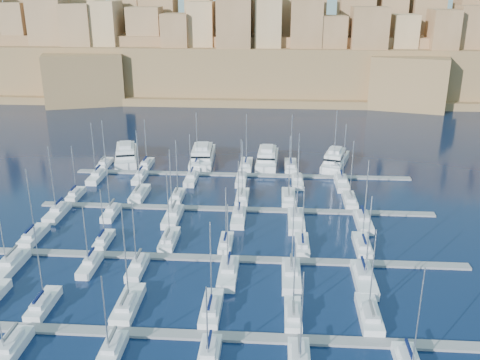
# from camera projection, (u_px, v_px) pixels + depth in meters

# --- Properties ---
(ground) EXTENTS (600.00, 600.00, 0.00)m
(ground) POSITION_uv_depth(u_px,v_px,m) (230.00, 230.00, 104.91)
(ground) COLOR black
(ground) RESTS_ON ground
(pontoon_near) EXTENTS (84.00, 2.00, 0.40)m
(pontoon_near) POSITION_uv_depth(u_px,v_px,m) (209.00, 336.00, 72.99)
(pontoon_near) COLOR slate
(pontoon_near) RESTS_ON ground
(pontoon_mid_near) EXTENTS (84.00, 2.00, 0.40)m
(pontoon_mid_near) POSITION_uv_depth(u_px,v_px,m) (225.00, 259.00, 93.60)
(pontoon_mid_near) COLOR slate
(pontoon_mid_near) RESTS_ON ground
(pontoon_mid_far) EXTENTS (84.00, 2.00, 0.40)m
(pontoon_mid_far) POSITION_uv_depth(u_px,v_px,m) (234.00, 209.00, 114.21)
(pontoon_mid_far) COLOR slate
(pontoon_mid_far) RESTS_ON ground
(pontoon_far) EXTENTS (84.00, 2.00, 0.40)m
(pontoon_far) POSITION_uv_depth(u_px,v_px,m) (241.00, 175.00, 134.81)
(pontoon_far) COLOR slate
(pontoon_far) RESTS_ON ground
(sailboat_1) EXTENTS (2.54, 8.47, 13.52)m
(sailboat_1) POSITION_uv_depth(u_px,v_px,m) (43.00, 304.00, 79.27)
(sailboat_1) COLOR silver
(sailboat_1) RESTS_ON ground
(sailboat_2) EXTENTS (3.02, 10.07, 16.18)m
(sailboat_2) POSITION_uv_depth(u_px,v_px,m) (128.00, 304.00, 79.17)
(sailboat_2) COLOR silver
(sailboat_2) RESTS_ON ground
(sailboat_3) EXTENTS (2.81, 9.37, 14.75)m
(sailboat_3) POSITION_uv_depth(u_px,v_px,m) (211.00, 309.00, 78.04)
(sailboat_3) COLOR silver
(sailboat_3) RESTS_ON ground
(sailboat_4) EXTENTS (2.44, 8.14, 12.26)m
(sailboat_4) POSITION_uv_depth(u_px,v_px,m) (293.00, 315.00, 76.72)
(sailboat_4) COLOR silver
(sailboat_4) RESTS_ON ground
(sailboat_5) EXTENTS (2.92, 9.74, 14.23)m
(sailboat_5) POSITION_uv_depth(u_px,v_px,m) (369.00, 315.00, 76.73)
(sailboat_5) COLOR silver
(sailboat_5) RESTS_ON ground
(sailboat_7) EXTENTS (2.99, 9.96, 16.07)m
(sailboat_7) POSITION_uv_depth(u_px,v_px,m) (7.00, 352.00, 68.97)
(sailboat_7) COLOR silver
(sailboat_7) RESTS_ON ground
(sailboat_8) EXTENTS (2.60, 8.67, 12.69)m
(sailboat_8) POSITION_uv_depth(u_px,v_px,m) (111.00, 353.00, 68.70)
(sailboat_8) COLOR silver
(sailboat_8) RESTS_ON ground
(sailboat_9) EXTENTS (2.63, 8.77, 11.77)m
(sailboat_9) POSITION_uv_depth(u_px,v_px,m) (209.00, 358.00, 67.83)
(sailboat_9) COLOR silver
(sailboat_9) RESTS_ON ground
(sailboat_12) EXTENTS (2.71, 9.02, 14.20)m
(sailboat_12) POSITION_uv_depth(u_px,v_px,m) (34.00, 236.00, 100.86)
(sailboat_12) COLOR silver
(sailboat_12) RESTS_ON ground
(sailboat_13) EXTENTS (2.20, 7.35, 10.90)m
(sailboat_13) POSITION_uv_depth(u_px,v_px,m) (104.00, 240.00, 99.21)
(sailboat_13) COLOR silver
(sailboat_13) RESTS_ON ground
(sailboat_14) EXTENTS (2.72, 9.08, 13.97)m
(sailboat_14) POSITION_uv_depth(u_px,v_px,m) (169.00, 240.00, 99.20)
(sailboat_14) COLOR silver
(sailboat_14) RESTS_ON ground
(sailboat_15) EXTENTS (2.33, 7.75, 11.80)m
(sailboat_15) POSITION_uv_depth(u_px,v_px,m) (226.00, 243.00, 97.91)
(sailboat_15) COLOR silver
(sailboat_15) RESTS_ON ground
(sailboat_16) EXTENTS (2.49, 8.29, 12.17)m
(sailboat_16) POSITION_uv_depth(u_px,v_px,m) (302.00, 245.00, 97.25)
(sailboat_16) COLOR silver
(sailboat_16) RESTS_ON ground
(sailboat_17) EXTENTS (2.78, 9.25, 12.70)m
(sailboat_17) POSITION_uv_depth(u_px,v_px,m) (362.00, 246.00, 96.97)
(sailboat_17) COLOR silver
(sailboat_17) RESTS_ON ground
(sailboat_18) EXTENTS (3.13, 10.43, 14.83)m
(sailboat_18) POSITION_uv_depth(u_px,v_px,m) (9.00, 266.00, 90.04)
(sailboat_18) COLOR silver
(sailboat_18) RESTS_ON ground
(sailboat_19) EXTENTS (2.34, 7.80, 11.97)m
(sailboat_19) POSITION_uv_depth(u_px,v_px,m) (90.00, 265.00, 90.39)
(sailboat_19) COLOR silver
(sailboat_19) RESTS_ON ground
(sailboat_20) EXTENTS (2.44, 8.14, 13.06)m
(sailboat_20) POSITION_uv_depth(u_px,v_px,m) (138.00, 267.00, 89.69)
(sailboat_20) COLOR silver
(sailboat_20) RESTS_ON ground
(sailboat_21) EXTENTS (2.99, 9.97, 13.52)m
(sailboat_21) POSITION_uv_depth(u_px,v_px,m) (228.00, 273.00, 87.84)
(sailboat_21) COLOR silver
(sailboat_21) RESTS_ON ground
(sailboat_22) EXTENTS (3.02, 10.07, 14.40)m
(sailboat_22) POSITION_uv_depth(u_px,v_px,m) (291.00, 275.00, 87.12)
(sailboat_22) COLOR silver
(sailboat_22) RESTS_ON ground
(sailboat_23) EXTENTS (3.19, 10.63, 15.65)m
(sailboat_23) POSITION_uv_depth(u_px,v_px,m) (364.00, 279.00, 86.10)
(sailboat_23) COLOR silver
(sailboat_23) RESTS_ON ground
(sailboat_24) EXTENTS (2.25, 7.51, 12.30)m
(sailboat_24) POSITION_uv_depth(u_px,v_px,m) (76.00, 194.00, 120.76)
(sailboat_24) COLOR silver
(sailboat_24) RESTS_ON ground
(sailboat_25) EXTENTS (2.95, 9.83, 15.72)m
(sailboat_25) POSITION_uv_depth(u_px,v_px,m) (140.00, 194.00, 120.88)
(sailboat_25) COLOR silver
(sailboat_25) RESTS_ON ground
(sailboat_26) EXTENTS (2.44, 8.13, 13.88)m
(sailboat_26) POSITION_uv_depth(u_px,v_px,m) (178.00, 197.00, 119.53)
(sailboat_26) COLOR silver
(sailboat_26) RESTS_ON ground
(sailboat_27) EXTENTS (2.72, 9.05, 13.82)m
(sailboat_27) POSITION_uv_depth(u_px,v_px,m) (242.00, 197.00, 119.01)
(sailboat_27) COLOR silver
(sailboat_27) RESTS_ON ground
(sailboat_28) EXTENTS (2.97, 9.91, 15.17)m
(sailboat_28) POSITION_uv_depth(u_px,v_px,m) (288.00, 198.00, 118.73)
(sailboat_28) COLOR silver
(sailboat_28) RESTS_ON ground
(sailboat_29) EXTENTS (2.66, 8.87, 14.42)m
(sailboat_29) POSITION_uv_depth(u_px,v_px,m) (350.00, 200.00, 117.38)
(sailboat_29) COLOR silver
(sailboat_29) RESTS_ON ground
(sailboat_30) EXTENTS (2.80, 9.34, 15.52)m
(sailboat_30) POSITION_uv_depth(u_px,v_px,m) (57.00, 212.00, 111.19)
(sailboat_30) COLOR silver
(sailboat_30) RESTS_ON ground
(sailboat_31) EXTENTS (2.37, 7.91, 13.56)m
(sailboat_31) POSITION_uv_depth(u_px,v_px,m) (111.00, 213.00, 111.13)
(sailboat_31) COLOR silver
(sailboat_31) RESTS_ON ground
(sailboat_32) EXTENTS (3.02, 10.06, 15.50)m
(sailboat_32) POSITION_uv_depth(u_px,v_px,m) (173.00, 216.00, 109.27)
(sailboat_32) COLOR silver
(sailboat_32) RESTS_ON ground
(sailboat_33) EXTENTS (2.71, 9.04, 13.29)m
(sailboat_33) POSITION_uv_depth(u_px,v_px,m) (239.00, 217.00, 108.87)
(sailboat_33) COLOR silver
(sailboat_33) RESTS_ON ground
(sailboat_34) EXTENTS (3.24, 10.80, 16.94)m
(sailboat_34) POSITION_uv_depth(u_px,v_px,m) (296.00, 220.00, 107.29)
(sailboat_34) COLOR silver
(sailboat_34) RESTS_ON ground
(sailboat_35) EXTENTS (2.93, 9.76, 14.14)m
(sailboat_35) POSITION_uv_depth(u_px,v_px,m) (363.00, 221.00, 106.91)
(sailboat_35) COLOR silver
(sailboat_35) RESTS_ON ground
(sailboat_36) EXTENTS (2.36, 7.85, 12.65)m
(sailboat_36) POSITION_uv_depth(u_px,v_px,m) (105.00, 164.00, 141.53)
(sailboat_36) COLOR silver
(sailboat_36) RESTS_ON ground
(sailboat_37) EXTENTS (2.51, 8.37, 13.00)m
(sailboat_37) POSITION_uv_depth(u_px,v_px,m) (146.00, 164.00, 141.05)
(sailboat_37) COLOR silver
(sailboat_37) RESTS_ON ground
(sailboat_38) EXTENTS (2.61, 8.69, 15.02)m
(sailboat_38) POSITION_uv_depth(u_px,v_px,m) (197.00, 165.00, 140.31)
(sailboat_38) COLOR silver
(sailboat_38) RESTS_ON ground
(sailboat_39) EXTENTS (3.05, 10.17, 14.58)m
(sailboat_39) POSITION_uv_depth(u_px,v_px,m) (246.00, 165.00, 140.15)
(sailboat_39) COLOR silver
(sailboat_39) RESTS_ON ground
(sailboat_40) EXTENTS (3.07, 10.24, 14.61)m
(sailboat_40) POSITION_uv_depth(u_px,v_px,m) (291.00, 166.00, 139.43)
(sailboat_40) COLOR silver
(sailboat_40) RESTS_ON ground
(sailboat_41) EXTENTS (2.90, 9.68, 15.95)m
(sailboat_41) POSITION_uv_depth(u_px,v_px,m) (334.00, 167.00, 138.44)
(sailboat_41) COLOR silver
(sailboat_41) RESTS_ON ground
(sailboat_42) EXTENTS (2.73, 9.09, 14.84)m
(sailboat_42) POSITION_uv_depth(u_px,v_px,m) (97.00, 177.00, 131.84)
(sailboat_42) COLOR silver
(sailboat_42) RESTS_ON ground
(sailboat_43) EXTENTS (2.42, 8.06, 12.44)m
(sailboat_43) POSITION_uv_depth(u_px,v_px,m) (140.00, 177.00, 131.63)
(sailboat_43) COLOR silver
(sailboat_43) RESTS_ON ground
(sailboat_44) EXTENTS (2.63, 8.76, 12.46)m
(sailboat_44) POSITION_uv_depth(u_px,v_px,m) (191.00, 179.00, 130.47)
(sailboat_44) COLOR silver
(sailboat_44) RESTS_ON ground
(sailboat_45) EXTENTS (2.47, 8.24, 11.34)m
(sailboat_45) POSITION_uv_depth(u_px,v_px,m) (241.00, 180.00, 129.92)
(sailboat_45) COLOR silver
(sailboat_45) RESTS_ON ground
(sailboat_46) EXTENTS (2.65, 8.83, 13.17)m
(sailboat_46) POSITION_uv_depth(u_px,v_px,m) (297.00, 181.00, 128.76)
(sailboat_46) COLOR silver
(sailboat_46) RESTS_ON ground
(sailboat_47) EXTENTS (2.95, 9.82, 15.66)m
(sailboat_47) POSITION_uv_depth(u_px,v_px,m) (342.00, 183.00, 127.60)
(sailboat_47) COLOR silver
(sailboat_47) RESTS_ON ground
(motor_yacht_a) EXTENTS (10.04, 19.45, 5.25)m
(motor_yacht_a) POSITION_uv_depth(u_px,v_px,m) (126.00, 154.00, 146.20)
(motor_yacht_a) COLOR silver
(motor_yacht_a) RESTS_ON ground
(motor_yacht_b) EXTENTS (6.89, 19.79, 5.25)m
(motor_yacht_b) POSITION_uv_depth(u_px,v_px,m) (202.00, 155.00, 145.21)
(motor_yacht_b) COLOR silver
(motor_yacht_b) RESTS_ON ground
(motor_yacht_c) EXTENTS (5.93, 17.74, 5.25)m
(motor_yacht_c) POSITION_uv_depth(u_px,v_px,m) (267.00, 158.00, 143.18)
(motor_yacht_c) COLOR silver
(motor_yacht_c) RESTS_ON ground
(motor_yacht_d) EXTENTS (9.17, 17.36, 5.25)m
(motor_yacht_d) POSITION_uv_depth(u_px,v_px,m) (335.00, 160.00, 141.61)
(motor_yacht_d) COLOR silver
(motor_yacht_d) RESTS_ON ground
(fortified_city) EXTENTS (460.00, 108.95, 59.52)m
(fortified_city) POSITION_uv_depth(u_px,v_px,m) (259.00, 55.00, 245.28)
(fortified_city) COLOR brown
(fortified_city) RESTS_ON ground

